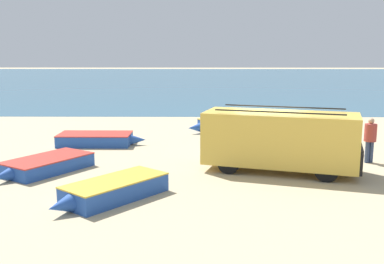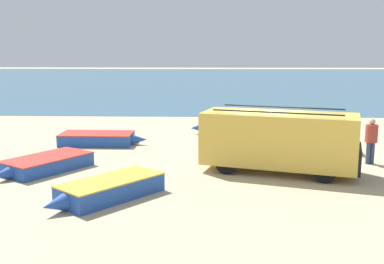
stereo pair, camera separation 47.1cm
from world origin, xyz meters
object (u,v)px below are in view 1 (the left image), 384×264
at_px(fishing_rowboat_1, 333,140).
at_px(fishing_rowboat_3, 112,190).
at_px(fisherman_1, 370,136).
at_px(fishing_rowboat_2, 46,165).
at_px(fishing_rowboat_4, 97,139).
at_px(parked_van, 281,139).
at_px(fishing_rowboat_0, 234,125).

height_order(fishing_rowboat_1, fishing_rowboat_3, fishing_rowboat_1).
bearing_deg(fisherman_1, fishing_rowboat_2, 85.50).
bearing_deg(fishing_rowboat_1, fisherman_1, 18.34).
xyz_separation_m(fishing_rowboat_1, fishing_rowboat_4, (-10.63, 0.40, -0.06)).
distance_m(parked_van, fishing_rowboat_1, 5.22).
bearing_deg(fishing_rowboat_3, fishing_rowboat_1, 170.29).
distance_m(parked_van, fishing_rowboat_4, 8.80).
height_order(parked_van, fishing_rowboat_0, parked_van).
distance_m(parked_van, fishing_rowboat_2, 8.39).
relative_size(fishing_rowboat_1, fishing_rowboat_2, 1.04).
height_order(fishing_rowboat_1, fisherman_1, fisherman_1).
relative_size(fishing_rowboat_2, fishing_rowboat_4, 0.92).
xyz_separation_m(fishing_rowboat_0, fisherman_1, (4.64, -6.92, 0.70)).
xyz_separation_m(fishing_rowboat_1, fishing_rowboat_2, (-11.46, -4.22, -0.07)).
bearing_deg(fishing_rowboat_0, fishing_rowboat_4, 6.86).
bearing_deg(fishing_rowboat_4, fishing_rowboat_0, 30.01).
relative_size(fishing_rowboat_0, fishing_rowboat_3, 1.39).
distance_m(fishing_rowboat_1, fisherman_1, 2.93).
xyz_separation_m(fishing_rowboat_1, fishing_rowboat_3, (-8.53, -7.22, -0.04)).
distance_m(fishing_rowboat_0, fisherman_1, 8.36).
relative_size(parked_van, fishing_rowboat_4, 1.44).
distance_m(fishing_rowboat_3, fishing_rowboat_4, 7.90).
xyz_separation_m(fishing_rowboat_0, fishing_rowboat_4, (-6.52, -3.73, -0.07)).
relative_size(fishing_rowboat_0, fishing_rowboat_2, 1.32).
xyz_separation_m(parked_van, fisherman_1, (3.66, 1.31, -0.13)).
distance_m(fishing_rowboat_2, fisherman_1, 12.11).
relative_size(fishing_rowboat_2, fisherman_1, 2.09).
xyz_separation_m(parked_van, fishing_rowboat_4, (-7.51, 4.50, -0.90)).
height_order(fishing_rowboat_1, fishing_rowboat_2, fishing_rowboat_1).
bearing_deg(fishing_rowboat_4, fishing_rowboat_2, -100.05).
bearing_deg(fisherman_1, fishing_rowboat_3, 104.79).
relative_size(fishing_rowboat_0, fisherman_1, 2.77).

